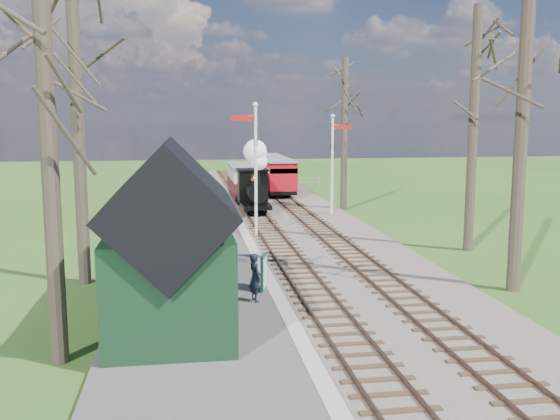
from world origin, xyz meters
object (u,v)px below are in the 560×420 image
(station_shed, at_px, (171,244))
(locomotive, at_px, (254,181))
(semaphore_near, at_px, (254,160))
(bench, at_px, (207,281))
(sign_board, at_px, (264,272))
(coach, at_px, (244,180))
(person, at_px, (255,277))
(red_carriage_a, at_px, (279,176))
(red_carriage_b, at_px, (268,170))
(semaphore_far, at_px, (334,157))

(station_shed, distance_m, locomotive, 19.40)
(semaphore_near, relative_size, bench, 3.95)
(sign_board, bearing_deg, locomotive, 84.65)
(semaphore_near, relative_size, coach, 0.94)
(sign_board, height_order, person, person)
(station_shed, bearing_deg, person, 31.02)
(coach, distance_m, sign_board, 22.46)
(person, bearing_deg, red_carriage_a, -27.76)
(red_carriage_b, distance_m, sign_board, 30.13)
(station_shed, xyz_separation_m, bench, (0.98, 2.38, -1.66))
(semaphore_near, relative_size, red_carriage_a, 1.27)
(red_carriage_a, bearing_deg, semaphore_far, -78.75)
(sign_board, bearing_deg, station_shed, -136.90)
(locomotive, relative_size, red_carriage_b, 0.84)
(red_carriage_a, bearing_deg, sign_board, -99.66)
(semaphore_near, xyz_separation_m, semaphore_far, (5.14, 6.00, -0.27))
(station_shed, xyz_separation_m, person, (2.36, 1.42, -1.36))
(bench, bearing_deg, red_carriage_a, 76.45)
(red_carriage_b, relative_size, bench, 3.12)
(red_carriage_a, distance_m, person, 25.91)
(red_carriage_b, bearing_deg, station_shed, -102.01)
(semaphore_near, bearing_deg, red_carriage_a, 77.27)
(red_carriage_a, bearing_deg, person, -100.09)
(semaphore_near, xyz_separation_m, coach, (0.77, 12.98, -2.21))
(semaphore_far, height_order, coach, semaphore_far)
(sign_board, bearing_deg, semaphore_far, 69.02)
(semaphore_far, height_order, bench, semaphore_far)
(semaphore_near, height_order, sign_board, semaphore_near)
(locomotive, height_order, sign_board, locomotive)
(locomotive, distance_m, red_carriage_a, 8.43)
(semaphore_near, xyz_separation_m, sign_board, (-0.77, -9.42, -2.87))
(locomotive, height_order, red_carriage_a, locomotive)
(semaphore_near, bearing_deg, coach, 86.61)
(coach, bearing_deg, locomotive, -90.11)
(coach, height_order, person, coach)
(semaphore_near, bearing_deg, station_shed, -106.38)
(station_shed, bearing_deg, coach, 80.24)
(semaphore_near, relative_size, sign_board, 5.60)
(station_shed, height_order, locomotive, station_shed)
(locomotive, relative_size, red_carriage_a, 0.84)
(locomotive, bearing_deg, person, -96.28)
(semaphore_far, distance_m, person, 17.91)
(locomotive, height_order, person, locomotive)
(red_carriage_b, bearing_deg, red_carriage_a, -90.00)
(locomotive, bearing_deg, red_carriage_b, 79.05)
(coach, height_order, red_carriage_a, red_carriage_a)
(station_shed, relative_size, semaphore_near, 1.01)
(red_carriage_b, height_order, sign_board, red_carriage_b)
(station_shed, relative_size, locomotive, 1.52)
(station_shed, bearing_deg, locomotive, 77.24)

